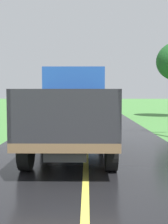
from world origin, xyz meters
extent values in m
cube|color=#2D2D30|center=(-0.43, 8.15, 0.68)|extent=(0.90, 5.51, 0.24)
cube|color=brown|center=(-0.43, 8.15, 0.88)|extent=(2.30, 5.80, 0.20)
cube|color=#1E479E|center=(-0.43, 10.10, 1.93)|extent=(2.10, 1.90, 1.90)
cube|color=black|center=(-0.43, 11.06, 2.26)|extent=(1.78, 0.02, 0.76)
cube|color=#232328|center=(-1.54, 7.18, 1.53)|extent=(0.08, 3.85, 1.10)
cube|color=#232328|center=(0.68, 7.18, 1.53)|extent=(0.08, 3.85, 1.10)
cube|color=#232328|center=(-0.43, 5.29, 1.53)|extent=(2.30, 0.08, 1.10)
cube|color=#232328|center=(-0.43, 9.06, 1.53)|extent=(2.30, 0.08, 1.10)
cylinder|color=black|center=(-1.48, 9.95, 0.58)|extent=(0.28, 1.00, 1.00)
cylinder|color=black|center=(0.62, 9.95, 0.58)|extent=(0.28, 1.00, 1.00)
cylinder|color=black|center=(-1.48, 6.56, 0.58)|extent=(0.28, 1.00, 1.00)
cylinder|color=black|center=(0.62, 6.56, 0.58)|extent=(0.28, 1.00, 1.00)
ellipsoid|color=#9AC21E|center=(-0.62, 6.36, 1.77)|extent=(0.42, 0.44, 0.37)
ellipsoid|color=#92C925|center=(0.24, 6.61, 1.13)|extent=(0.45, 0.44, 0.47)
ellipsoid|color=#91B22D|center=(0.39, 7.03, 1.44)|extent=(0.56, 0.69, 0.49)
ellipsoid|color=#90B91E|center=(-1.09, 5.68, 1.51)|extent=(0.53, 0.49, 0.50)
ellipsoid|color=#95BA36|center=(-1.11, 7.77, 1.16)|extent=(0.48, 0.51, 0.40)
ellipsoid|color=#8CBD36|center=(-1.31, 8.01, 1.47)|extent=(0.49, 0.47, 0.38)
ellipsoid|color=#93C527|center=(-1.02, 6.44, 1.81)|extent=(0.54, 0.59, 0.44)
cube|color=#2D2D30|center=(-0.41, 20.66, 0.68)|extent=(0.90, 5.51, 0.24)
cube|color=brown|center=(-0.41, 20.66, 0.88)|extent=(2.30, 5.80, 0.20)
cube|color=red|center=(-0.41, 22.61, 1.93)|extent=(2.10, 1.90, 1.90)
cube|color=black|center=(-0.41, 23.57, 2.26)|extent=(1.78, 0.02, 0.76)
cube|color=#2D517F|center=(-1.52, 19.69, 1.53)|extent=(0.08, 3.85, 1.10)
cube|color=#2D517F|center=(0.70, 19.69, 1.53)|extent=(0.08, 3.85, 1.10)
cube|color=#2D517F|center=(-0.41, 17.80, 1.53)|extent=(2.30, 0.08, 1.10)
cube|color=#2D517F|center=(-0.41, 21.57, 1.53)|extent=(2.30, 0.08, 1.10)
cylinder|color=black|center=(-1.46, 22.46, 0.58)|extent=(0.28, 1.00, 1.00)
cylinder|color=black|center=(0.64, 22.46, 0.58)|extent=(0.28, 1.00, 1.00)
cylinder|color=black|center=(-1.46, 19.07, 0.58)|extent=(0.28, 1.00, 1.00)
cylinder|color=black|center=(0.64, 19.07, 0.58)|extent=(0.28, 1.00, 1.00)
ellipsoid|color=#97B423|center=(-0.61, 20.10, 1.16)|extent=(0.54, 0.56, 0.47)
ellipsoid|color=#9BB929|center=(-0.12, 20.63, 1.48)|extent=(0.51, 0.59, 0.48)
ellipsoid|color=#99C736|center=(-0.71, 18.78, 1.44)|extent=(0.42, 0.53, 0.42)
ellipsoid|color=#89BC20|center=(0.08, 20.69, 1.78)|extent=(0.60, 0.62, 0.36)
ellipsoid|color=#89BE26|center=(-0.28, 19.15, 1.19)|extent=(0.53, 0.64, 0.40)
ellipsoid|color=#9EB129|center=(-0.29, 18.47, 1.13)|extent=(0.40, 0.47, 0.44)
ellipsoid|color=#87B620|center=(-1.15, 20.90, 1.48)|extent=(0.56, 0.55, 0.45)
camera|label=1|loc=(0.03, -0.45, 2.00)|focal=46.00mm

